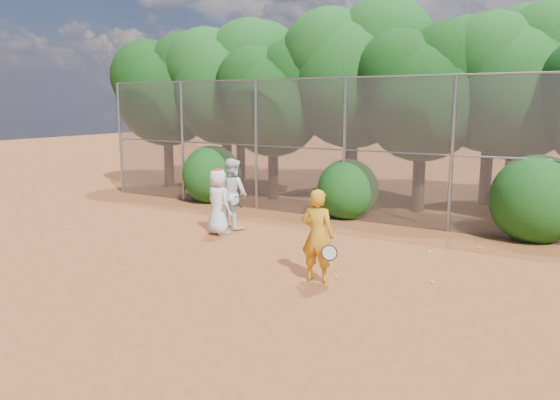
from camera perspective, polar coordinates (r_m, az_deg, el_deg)
The scene contains 22 objects.
ground at distance 10.33m, azimuth -2.49°, elevation -8.66°, with size 80.00×80.00×0.00m, color brown.
fence_back at distance 15.22m, azimuth 9.76°, elevation 5.23°, with size 20.05×0.09×4.03m.
tree_0 at distance 21.98m, azimuth -11.63°, elevation 11.58°, with size 4.38×3.81×6.00m.
tree_1 at distance 20.77m, azimuth -5.49°, elevation 12.47°, with size 4.64×4.03×6.35m.
tree_2 at distance 18.77m, azimuth -0.55°, elevation 10.98°, with size 3.99×3.47×5.47m.
tree_3 at distance 18.52m, azimuth 7.96°, elevation 13.41°, with size 4.89×4.26×6.70m.
tree_4 at distance 17.07m, azimuth 14.91°, elevation 11.30°, with size 4.19×3.64×5.73m.
tree_5 at distance 17.33m, azimuth 23.86°, elevation 11.72°, with size 4.51×3.92×6.17m.
tree_9 at distance 23.23m, azimuth -4.04°, elevation 12.68°, with size 4.83×4.20×6.62m.
tree_10 at distance 20.95m, azimuth 7.87°, elevation 13.67°, with size 5.15×4.48×7.06m.
tree_11 at distance 19.07m, azimuth 21.52°, elevation 12.02°, with size 4.64×4.03×6.35m.
bush_0 at distance 18.55m, azimuth -7.13°, elevation 2.91°, with size 2.00×2.00×2.00m, color #114512.
bush_1 at distance 15.98m, azimuth 7.10°, elevation 1.37°, with size 1.80×1.80×1.80m, color #114512.
bush_2 at distance 14.66m, azimuth 25.23°, elevation 0.45°, with size 2.20×2.20×2.20m, color #114512.
player_yellow at distance 10.21m, azimuth 3.93°, elevation -3.74°, with size 0.86×0.59×1.76m.
player_teen at distance 13.92m, azimuth -6.46°, elevation -0.17°, with size 0.94×0.76×1.70m.
player_white at distance 14.56m, azimuth -5.00°, elevation 0.70°, with size 1.07×0.93×1.88m.
ball_0 at distance 10.60m, azimuth 5.96°, elevation -8.01°, with size 0.07×0.07×0.07m, color #B1D226.
ball_1 at distance 12.70m, azimuth 15.34°, elevation -5.24°, with size 0.07×0.07×0.07m, color #B1D226.
ball_2 at distance 10.64m, azimuth 15.63°, elevation -8.28°, with size 0.07×0.07×0.07m, color #B1D226.
ball_3 at distance 11.17m, azimuth 3.29°, elevation -7.01°, with size 0.07×0.07×0.07m, color #B1D226.
ball_4 at distance 13.40m, azimuth 20.14°, elevation -4.70°, with size 0.07×0.07×0.07m, color #B1D226.
Camera 1 is at (5.45, -8.11, 3.35)m, focal length 35.00 mm.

